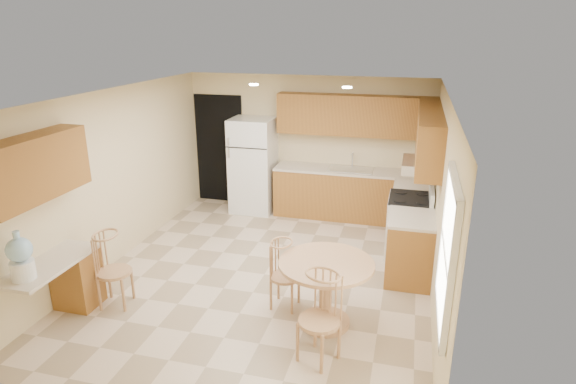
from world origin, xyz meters
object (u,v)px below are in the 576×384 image
(refrigerator, at_px, (253,165))
(water_crock, at_px, (21,258))
(chair_table_b, at_px, (317,315))
(chair_desk, at_px, (108,266))
(stove, at_px, (409,226))
(chair_table_a, at_px, (283,271))
(dining_table, at_px, (326,284))

(refrigerator, bearing_deg, water_crock, -103.19)
(chair_table_b, height_order, chair_desk, chair_table_b)
(refrigerator, bearing_deg, stove, -22.99)
(chair_desk, relative_size, water_crock, 1.74)
(refrigerator, relative_size, chair_table_a, 2.03)
(stove, distance_m, water_crock, 5.13)
(refrigerator, height_order, water_crock, refrigerator)
(dining_table, height_order, chair_table_b, chair_table_b)
(dining_table, relative_size, water_crock, 1.99)
(refrigerator, bearing_deg, chair_table_a, -65.69)
(chair_table_a, bearing_deg, refrigerator, -151.49)
(stove, relative_size, chair_table_a, 1.27)
(stove, distance_m, chair_table_b, 3.00)
(refrigerator, distance_m, stove, 3.15)
(chair_table_b, height_order, water_crock, water_crock)
(refrigerator, relative_size, stove, 1.60)
(chair_desk, height_order, water_crock, water_crock)
(chair_desk, bearing_deg, dining_table, 86.54)
(stove, height_order, water_crock, water_crock)
(refrigerator, bearing_deg, chair_desk, -99.23)
(dining_table, height_order, chair_table_a, chair_table_a)
(chair_desk, bearing_deg, chair_table_a, 93.01)
(stove, distance_m, chair_desk, 4.27)
(water_crock, bearing_deg, stove, 39.70)
(chair_table_a, bearing_deg, dining_table, 77.23)
(stove, bearing_deg, chair_desk, -144.59)
(stove, xyz_separation_m, dining_table, (-0.88, -2.14, 0.06))
(chair_table_a, height_order, chair_table_b, chair_table_b)
(chair_desk, bearing_deg, refrigerator, 159.99)
(dining_table, bearing_deg, stove, 67.53)
(chair_table_b, bearing_deg, chair_table_a, -31.61)
(refrigerator, xyz_separation_m, stove, (2.88, -1.22, -0.41))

